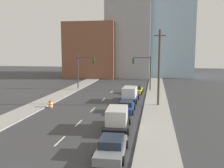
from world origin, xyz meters
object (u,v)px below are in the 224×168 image
at_px(sedan_blue, 126,107).
at_px(box_truck_navy, 130,95).
at_px(utility_pole_right_mid, 159,67).
at_px(traffic_barrel, 51,104).
at_px(sedan_gray, 112,147).
at_px(sedan_yellow, 137,90).
at_px(traffic_signal_left, 82,68).
at_px(traffic_signal_right, 146,68).
at_px(box_truck_black, 117,119).

distance_m(sedan_blue, box_truck_navy, 6.39).
relative_size(utility_pole_right_mid, traffic_barrel, 10.96).
distance_m(sedan_gray, sedan_yellow, 26.89).
xyz_separation_m(traffic_signal_left, traffic_signal_right, (12.38, 0.00, 0.00)).
bearing_deg(utility_pole_right_mid, box_truck_black, -109.41).
distance_m(traffic_signal_right, box_truck_navy, 11.28).
distance_m(box_truck_black, sedan_yellow, 20.95).
bearing_deg(box_truck_black, utility_pole_right_mid, 67.63).
distance_m(traffic_signal_right, box_truck_black, 24.45).
xyz_separation_m(traffic_signal_left, sedan_blue, (10.70, -17.03, -3.60)).
xyz_separation_m(traffic_signal_left, traffic_barrel, (0.47, -16.52, -3.75)).
relative_size(sedan_blue, sedan_yellow, 0.93).
bearing_deg(traffic_signal_right, traffic_signal_left, 180.00).
distance_m(sedan_gray, box_truck_navy, 19.48).
bearing_deg(sedan_yellow, box_truck_black, -88.78).
relative_size(sedan_blue, box_truck_navy, 0.78).
bearing_deg(utility_pole_right_mid, traffic_barrel, -165.04).
bearing_deg(sedan_gray, utility_pole_right_mid, 77.06).
height_order(utility_pole_right_mid, traffic_barrel, utility_pole_right_mid).
bearing_deg(sedan_blue, utility_pole_right_mid, 47.42).
bearing_deg(traffic_signal_right, box_truck_black, -94.12).
xyz_separation_m(traffic_barrel, sedan_yellow, (10.58, 13.30, 0.16)).
bearing_deg(traffic_signal_right, sedan_blue, -95.63).
distance_m(utility_pole_right_mid, sedan_gray, 18.36).
xyz_separation_m(box_truck_black, sedan_blue, (0.06, 7.15, -0.40)).
bearing_deg(traffic_barrel, sedan_gray, -51.91).
xyz_separation_m(sedan_gray, box_truck_black, (-0.49, 5.94, 0.39)).
bearing_deg(sedan_gray, box_truck_navy, 90.40).
height_order(utility_pole_right_mid, sedan_gray, utility_pole_right_mid).
xyz_separation_m(traffic_signal_right, sedan_gray, (-1.25, -30.12, -3.60)).
relative_size(traffic_signal_left, sedan_gray, 1.38).
bearing_deg(traffic_barrel, box_truck_navy, 30.30).
bearing_deg(sedan_yellow, traffic_signal_right, 69.82).
bearing_deg(traffic_signal_right, traffic_barrel, -125.79).
bearing_deg(traffic_signal_left, box_truck_navy, -45.41).
bearing_deg(sedan_yellow, traffic_signal_left, 166.04).
bearing_deg(traffic_barrel, box_truck_black, -36.95).
height_order(traffic_signal_right, box_truck_navy, traffic_signal_right).
distance_m(utility_pole_right_mid, sedan_blue, 7.51).
xyz_separation_m(sedan_gray, box_truck_navy, (-0.62, 19.46, 0.42)).
height_order(utility_pole_right_mid, sedan_blue, utility_pole_right_mid).
xyz_separation_m(box_truck_navy, sedan_yellow, (0.54, 7.43, -0.41)).
distance_m(traffic_signal_right, sedan_gray, 30.36).
distance_m(utility_pole_right_mid, traffic_barrel, 15.48).
distance_m(traffic_signal_left, utility_pole_right_mid, 19.45).
bearing_deg(sedan_gray, traffic_barrel, 126.67).
height_order(sedan_blue, sedan_yellow, sedan_yellow).
relative_size(traffic_barrel, sedan_gray, 0.20).
relative_size(box_truck_navy, sedan_yellow, 1.19).
height_order(box_truck_black, sedan_blue, box_truck_black).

